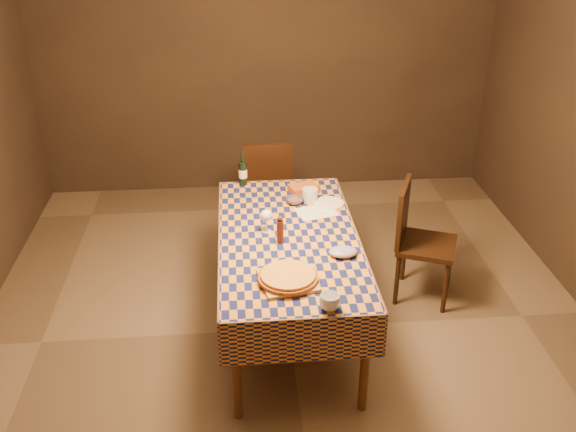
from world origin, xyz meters
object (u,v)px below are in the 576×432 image
at_px(pizza, 288,276).
at_px(bowl, 295,201).
at_px(wine_bottle, 243,173).
at_px(chair_right, 417,235).
at_px(white_plate, 329,203).
at_px(chair_far, 267,183).
at_px(dining_table, 289,246).
at_px(cutting_board, 288,280).

xyz_separation_m(pizza, bowl, (0.14, 1.04, -0.02)).
bearing_deg(wine_bottle, chair_right, -21.22).
bearing_deg(pizza, bowl, 82.19).
xyz_separation_m(white_plate, chair_far, (-0.40, 0.96, -0.25)).
distance_m(white_plate, chair_right, 0.72).
distance_m(dining_table, wine_bottle, 0.93).
bearing_deg(chair_far, chair_right, -44.46).
relative_size(wine_bottle, chair_right, 0.28).
bearing_deg(chair_far, dining_table, -87.38).
distance_m(wine_bottle, chair_far, 0.68).
xyz_separation_m(cutting_board, chair_far, (-0.01, 1.96, -0.26)).
xyz_separation_m(cutting_board, bowl, (0.14, 1.04, 0.01)).
xyz_separation_m(pizza, chair_right, (1.05, 0.91, -0.28)).
height_order(dining_table, bowl, bowl).
height_order(cutting_board, chair_far, chair_far).
distance_m(pizza, chair_far, 1.98).
bearing_deg(wine_bottle, white_plate, -33.34).
height_order(pizza, wine_bottle, wine_bottle).
bearing_deg(chair_far, cutting_board, -89.66).
distance_m(chair_far, chair_right, 1.49).
bearing_deg(cutting_board, pizza, 0.00).
height_order(bowl, chair_right, chair_right).
relative_size(cutting_board, wine_bottle, 1.22).
bearing_deg(cutting_board, bowl, 82.19).
height_order(pizza, chair_right, chair_right).
bearing_deg(cutting_board, chair_right, 40.90).
xyz_separation_m(cutting_board, white_plate, (0.39, 1.00, -0.00)).
bearing_deg(bowl, dining_table, -100.27).
bearing_deg(pizza, chair_far, 90.34).
height_order(cutting_board, white_plate, cutting_board).
height_order(dining_table, chair_right, chair_right).
bearing_deg(chair_right, wine_bottle, 158.78).
bearing_deg(bowl, white_plate, -8.42).
distance_m(cutting_board, wine_bottle, 1.43).
height_order(wine_bottle, chair_far, wine_bottle).
bearing_deg(cutting_board, chair_far, 90.34).
xyz_separation_m(pizza, chair_far, (-0.01, 1.96, -0.28)).
xyz_separation_m(pizza, wine_bottle, (-0.23, 1.41, 0.06)).
height_order(cutting_board, wine_bottle, wine_bottle).
distance_m(dining_table, white_plate, 0.58).
bearing_deg(dining_table, white_plate, 53.62).
bearing_deg(white_plate, bowl, 171.58).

